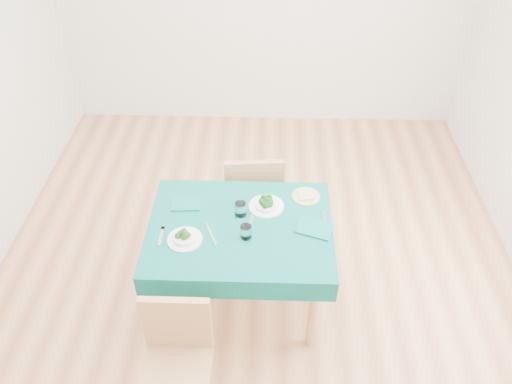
{
  "coord_description": "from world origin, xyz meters",
  "views": [
    {
      "loc": [
        0.08,
        -2.46,
        2.97
      ],
      "look_at": [
        0.0,
        0.0,
        0.85
      ],
      "focal_mm": 35.0,
      "sensor_mm": 36.0,
      "label": 1
    }
  ],
  "objects_px": {
    "chair_far": "(253,179)",
    "side_plate": "(306,196)",
    "table": "(241,266)",
    "bowl_far": "(266,203)",
    "bowl_near": "(184,236)",
    "chair_near": "(175,368)"
  },
  "relations": [
    {
      "from": "chair_far",
      "to": "side_plate",
      "type": "distance_m",
      "value": 0.63
    },
    {
      "from": "side_plate",
      "to": "chair_far",
      "type": "bearing_deg",
      "value": 129.68
    },
    {
      "from": "table",
      "to": "bowl_far",
      "type": "xyz_separation_m",
      "value": [
        0.16,
        0.19,
        0.41
      ]
    },
    {
      "from": "chair_far",
      "to": "bowl_far",
      "type": "relative_size",
      "value": 4.67
    },
    {
      "from": "chair_far",
      "to": "bowl_near",
      "type": "xyz_separation_m",
      "value": [
        -0.38,
        -0.87,
        0.25
      ]
    },
    {
      "from": "chair_far",
      "to": "bowl_far",
      "type": "distance_m",
      "value": 0.62
    },
    {
      "from": "bowl_near",
      "to": "side_plate",
      "type": "xyz_separation_m",
      "value": [
        0.76,
        0.43,
        -0.03
      ]
    },
    {
      "from": "chair_near",
      "to": "bowl_far",
      "type": "bearing_deg",
      "value": 64.78
    },
    {
      "from": "chair_near",
      "to": "bowl_near",
      "type": "distance_m",
      "value": 0.76
    },
    {
      "from": "bowl_near",
      "to": "table",
      "type": "bearing_deg",
      "value": 21.72
    },
    {
      "from": "bowl_near",
      "to": "side_plate",
      "type": "bearing_deg",
      "value": 29.34
    },
    {
      "from": "bowl_far",
      "to": "table",
      "type": "bearing_deg",
      "value": -131.4
    },
    {
      "from": "chair_far",
      "to": "side_plate",
      "type": "height_order",
      "value": "chair_far"
    },
    {
      "from": "side_plate",
      "to": "table",
      "type": "bearing_deg",
      "value": -145.49
    },
    {
      "from": "chair_near",
      "to": "chair_far",
      "type": "distance_m",
      "value": 1.6
    },
    {
      "from": "table",
      "to": "side_plate",
      "type": "xyz_separation_m",
      "value": [
        0.43,
        0.29,
        0.38
      ]
    },
    {
      "from": "table",
      "to": "chair_far",
      "type": "relative_size",
      "value": 1.07
    },
    {
      "from": "table",
      "to": "chair_far",
      "type": "distance_m",
      "value": 0.76
    },
    {
      "from": "chair_far",
      "to": "bowl_near",
      "type": "relative_size",
      "value": 4.99
    },
    {
      "from": "chair_near",
      "to": "bowl_near",
      "type": "xyz_separation_m",
      "value": [
        -0.02,
        0.69,
        0.31
      ]
    },
    {
      "from": "bowl_near",
      "to": "chair_near",
      "type": "bearing_deg",
      "value": -88.54
    },
    {
      "from": "side_plate",
      "to": "chair_near",
      "type": "bearing_deg",
      "value": -123.62
    }
  ]
}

